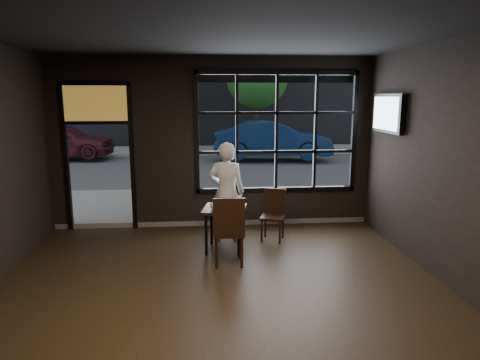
{
  "coord_description": "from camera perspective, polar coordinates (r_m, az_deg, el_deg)",
  "views": [
    {
      "loc": [
        -0.16,
        -4.5,
        2.46
      ],
      "look_at": [
        0.4,
        2.2,
        1.15
      ],
      "focal_mm": 32.0,
      "sensor_mm": 36.0,
      "label": 1
    }
  ],
  "objects": [
    {
      "name": "maroon_car",
      "position": [
        18.26,
        -22.84,
        4.95
      ],
      "size": [
        4.19,
        1.93,
        1.39
      ],
      "primitive_type": "imported",
      "rotation": [
        0.0,
        0.0,
        1.5
      ],
      "color": "#5A1B29",
      "rests_on": "street_asphalt"
    },
    {
      "name": "man",
      "position": [
        7.34,
        -1.83,
        -1.6
      ],
      "size": [
        0.67,
        0.48,
        1.72
      ],
      "primitive_type": "imported",
      "rotation": [
        0.0,
        0.0,
        3.03
      ],
      "color": "white",
      "rests_on": "floor"
    },
    {
      "name": "floor",
      "position": [
        5.14,
        -2.52,
        -17.72
      ],
      "size": [
        6.0,
        7.0,
        0.02
      ],
      "primitive_type": "cube",
      "color": "black",
      "rests_on": "ground"
    },
    {
      "name": "tree_right",
      "position": [
        19.43,
        2.3,
        13.51
      ],
      "size": [
        2.74,
        2.74,
        4.68
      ],
      "color": "#332114",
      "rests_on": "street_asphalt"
    },
    {
      "name": "chair_near",
      "position": [
        6.38,
        -1.55,
        -6.62
      ],
      "size": [
        0.46,
        0.46,
        1.05
      ],
      "primitive_type": "cube",
      "rotation": [
        0.0,
        0.0,
        3.13
      ],
      "color": "black",
      "rests_on": "floor"
    },
    {
      "name": "window_frame",
      "position": [
        8.15,
        4.88,
        6.34
      ],
      "size": [
        3.06,
        0.12,
        2.28
      ],
      "primitive_type": "cube",
      "color": "black",
      "rests_on": "ground"
    },
    {
      "name": "chair_window",
      "position": [
        7.43,
        4.37,
        -4.75
      ],
      "size": [
        0.49,
        0.49,
        0.89
      ],
      "primitive_type": "cube",
      "rotation": [
        0.0,
        0.0,
        -0.34
      ],
      "color": "black",
      "rests_on": "floor"
    },
    {
      "name": "cup",
      "position": [
        6.8,
        -3.51,
        -3.47
      ],
      "size": [
        0.17,
        0.17,
        0.1
      ],
      "primitive_type": "imported",
      "rotation": [
        0.0,
        0.0,
        -0.49
      ],
      "color": "silver",
      "rests_on": "cafe_table"
    },
    {
      "name": "tv",
      "position": [
        7.69,
        19.15,
        8.39
      ],
      "size": [
        0.13,
        1.11,
        0.65
      ],
      "primitive_type": "cube",
      "color": "black",
      "rests_on": "wall_right"
    },
    {
      "name": "building_across",
      "position": [
        27.96,
        -4.7,
        21.4
      ],
      "size": [
        28.0,
        12.0,
        15.0
      ],
      "primitive_type": "cube",
      "color": "#5B5956",
      "rests_on": "ground"
    },
    {
      "name": "stained_transom",
      "position": [
        8.24,
        -18.67,
        9.69
      ],
      "size": [
        1.2,
        0.06,
        0.7
      ],
      "primitive_type": "cube",
      "color": "orange",
      "rests_on": "ground"
    },
    {
      "name": "street_asphalt",
      "position": [
        28.61,
        -4.47,
        6.04
      ],
      "size": [
        60.0,
        41.0,
        0.04
      ],
      "primitive_type": "cube",
      "color": "#545456",
      "rests_on": "ground"
    },
    {
      "name": "hotdog",
      "position": [
        7.04,
        -1.85,
        -3.11
      ],
      "size": [
        0.2,
        0.09,
        0.06
      ],
      "primitive_type": null,
      "rotation": [
        0.0,
        0.0,
        0.04
      ],
      "color": "tan",
      "rests_on": "cafe_table"
    },
    {
      "name": "navy_car",
      "position": [
        16.63,
        4.42,
        5.4
      ],
      "size": [
        4.62,
        2.06,
        1.47
      ],
      "primitive_type": "imported",
      "rotation": [
        0.0,
        0.0,
        1.46
      ],
      "color": "#0E274E",
      "rests_on": "street_asphalt"
    },
    {
      "name": "ceiling",
      "position": [
        4.57,
        -2.88,
        20.43
      ],
      "size": [
        6.0,
        7.0,
        0.02
      ],
      "primitive_type": "cube",
      "color": "black",
      "rests_on": "ground"
    },
    {
      "name": "cafe_table",
      "position": [
        6.97,
        -2.07,
        -6.54
      ],
      "size": [
        0.77,
        0.77,
        0.72
      ],
      "primitive_type": "cube",
      "rotation": [
        0.0,
        0.0,
        -0.18
      ],
      "color": "black",
      "rests_on": "floor"
    },
    {
      "name": "tree_left",
      "position": [
        20.02,
        -9.48,
        11.66
      ],
      "size": [
        2.27,
        2.27,
        3.87
      ],
      "color": "#332114",
      "rests_on": "street_asphalt"
    }
  ]
}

